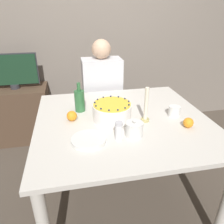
% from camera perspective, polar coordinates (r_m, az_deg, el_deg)
% --- Properties ---
extents(ground_plane, '(12.00, 12.00, 0.00)m').
position_cam_1_polar(ground_plane, '(2.08, 2.41, -20.68)').
color(ground_plane, '#4C4238').
extents(wall_behind, '(8.00, 0.05, 2.60)m').
position_cam_1_polar(wall_behind, '(2.81, -4.30, 21.70)').
color(wall_behind, slate).
rests_on(wall_behind, ground_plane).
extents(dining_table, '(1.26, 1.18, 0.76)m').
position_cam_1_polar(dining_table, '(1.66, 2.83, -5.06)').
color(dining_table, beige).
rests_on(dining_table, ground_plane).
extents(cake, '(0.28, 0.28, 0.14)m').
position_cam_1_polar(cake, '(1.57, -0.00, 0.13)').
color(cake, white).
rests_on(cake, dining_table).
extents(sugar_bowl, '(0.11, 0.11, 0.12)m').
position_cam_1_polar(sugar_bowl, '(1.39, 5.83, -4.43)').
color(sugar_bowl, silver).
rests_on(sugar_bowl, dining_table).
extents(sugar_shaker, '(0.05, 0.05, 0.12)m').
position_cam_1_polar(sugar_shaker, '(1.34, 1.76, -4.93)').
color(sugar_shaker, white).
rests_on(sugar_shaker, dining_table).
extents(plate_stack, '(0.22, 0.22, 0.02)m').
position_cam_1_polar(plate_stack, '(1.35, -6.10, -7.25)').
color(plate_stack, silver).
rests_on(plate_stack, dining_table).
extents(candle, '(0.06, 0.06, 0.26)m').
position_cam_1_polar(candle, '(1.55, 8.84, 1.01)').
color(candle, tan).
rests_on(candle, dining_table).
extents(bottle, '(0.08, 0.08, 0.23)m').
position_cam_1_polar(bottle, '(1.71, -8.46, 3.03)').
color(bottle, '#2D6638').
rests_on(bottle, dining_table).
extents(cup, '(0.09, 0.09, 0.08)m').
position_cam_1_polar(cup, '(1.70, 15.97, 0.24)').
color(cup, white).
rests_on(cup, dining_table).
extents(orange_fruit_0, '(0.08, 0.08, 0.08)m').
position_cam_1_polar(orange_fruit_0, '(1.78, -0.72, 2.50)').
color(orange_fruit_0, orange).
rests_on(orange_fruit_0, dining_table).
extents(orange_fruit_1, '(0.07, 0.07, 0.07)m').
position_cam_1_polar(orange_fruit_1, '(1.59, -10.46, -1.01)').
color(orange_fruit_1, orange).
rests_on(orange_fruit_1, dining_table).
extents(orange_fruit_2, '(0.07, 0.07, 0.07)m').
position_cam_1_polar(orange_fruit_2, '(1.57, 19.31, -2.65)').
color(orange_fruit_2, orange).
rests_on(orange_fruit_2, dining_table).
extents(person_man_blue_shirt, '(0.40, 0.34, 1.22)m').
position_cam_1_polar(person_man_blue_shirt, '(2.40, -2.51, 1.95)').
color(person_man_blue_shirt, '#595960').
rests_on(person_man_blue_shirt, ground_plane).
extents(side_cabinet, '(0.68, 0.41, 0.66)m').
position_cam_1_polar(side_cabinet, '(2.86, -22.72, -0.52)').
color(side_cabinet, '#4C3828').
rests_on(side_cabinet, ground_plane).
extents(tv_monitor, '(0.56, 0.10, 0.39)m').
position_cam_1_polar(tv_monitor, '(2.68, -24.69, 9.78)').
color(tv_monitor, '#2D2D33').
rests_on(tv_monitor, side_cabinet).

